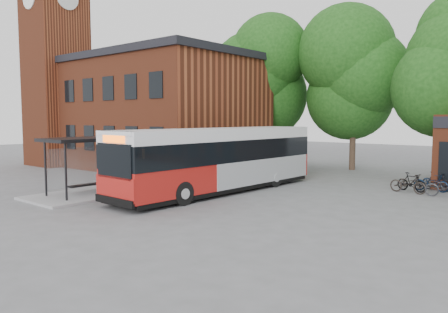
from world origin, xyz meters
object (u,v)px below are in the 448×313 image
Objects in this scene: bicycle_0 at (408,183)px; bicycle_4 at (446,187)px; bicycle_1 at (411,182)px; bus_shelter at (99,165)px; city_bus at (220,160)px; bicycle_3 at (436,181)px; bicycle_2 at (431,183)px.

bicycle_0 is 1.83m from bicycle_4.
bicycle_1 is at bearing 60.26° from bicycle_4.
city_bus is (4.24, 4.39, 0.20)m from bus_shelter.
bicycle_0 is at bearing 39.46° from city_bus.
bus_shelter is 17.54m from bicycle_3.
bicycle_2 is at bearing 42.44° from bus_shelter.
bicycle_0 is at bearing 168.48° from bicycle_3.
city_bus reaches higher than bicycle_1.
bicycle_3 reaches higher than bicycle_2.
bicycle_4 is at bearing 36.43° from bus_shelter.
bus_shelter is at bearing 132.69° from bicycle_2.
bicycle_0 is 0.63m from bicycle_1.
bicycle_2 is at bearing -32.83° from bicycle_1.
bicycle_1 is at bearing 42.35° from city_bus.
city_bus is 10.06m from bicycle_1.
bicycle_3 is at bearing -24.44° from bicycle_1.
bus_shelter is at bearing -132.08° from city_bus.
city_bus is at bearing 146.15° from bicycle_1.
city_bus reaches higher than bicycle_3.
city_bus is 11.48m from bicycle_3.
city_bus is at bearing 136.29° from bicycle_0.
city_bus is 7.95× the size of bicycle_1.
bus_shelter reaches higher than bicycle_0.
bicycle_3 is at bearing -19.31° from bicycle_0.
city_bus is at bearing 45.97° from bus_shelter.
bicycle_4 is at bearing -137.48° from bicycle_3.
bicycle_2 is (0.78, 0.69, -0.04)m from bicycle_1.
bus_shelter reaches higher than bicycle_2.
bus_shelter reaches higher than bicycle_1.
bicycle_0 is 1.96m from bicycle_3.
city_bus is at bearing 148.15° from bicycle_3.
bicycle_0 is 1.15× the size of bicycle_1.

